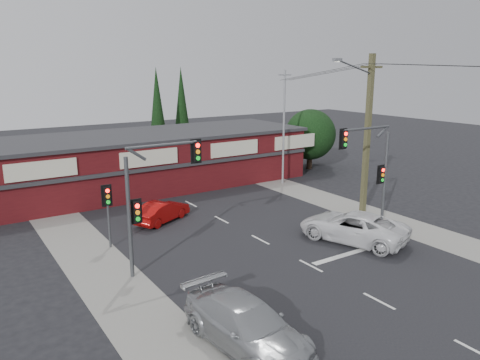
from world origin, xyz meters
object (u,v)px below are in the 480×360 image
white_suv (353,227)px  red_sedan (162,211)px  shop_building (142,161)px  silver_suv (247,325)px  utility_pole (366,130)px

white_suv → red_sedan: (-7.29, 8.67, -0.17)m
red_sedan → shop_building: size_ratio=0.14×
shop_building → silver_suv: bearing=-103.2°
red_sedan → utility_pole: utility_pole is taller
silver_suv → red_sedan: size_ratio=1.41×
white_suv → silver_suv: white_suv is taller
white_suv → shop_building: bearing=-93.3°
silver_suv → red_sedan: 14.06m
utility_pole → silver_suv: bearing=-150.4°
utility_pole → red_sedan: bearing=154.8°
shop_building → utility_pole: 17.15m
silver_suv → utility_pole: bearing=25.4°
silver_suv → utility_pole: (14.59, 8.31, 4.60)m
white_suv → utility_pole: (4.25, 3.25, 4.59)m
white_suv → utility_pole: bearing=-162.4°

